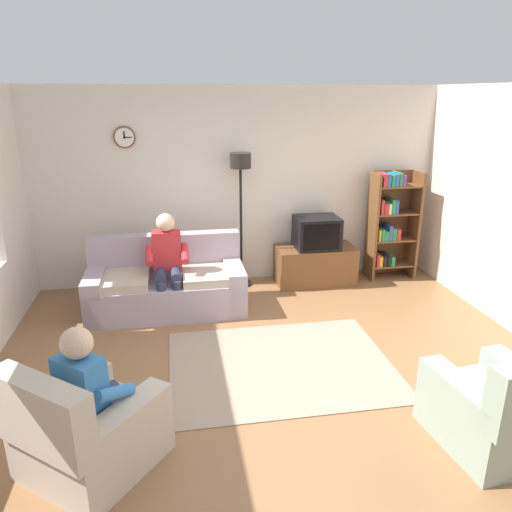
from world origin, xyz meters
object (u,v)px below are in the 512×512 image
(tv_stand, at_px, (315,265))
(armchair_near_bookshelf, at_px, (497,411))
(couch, at_px, (167,286))
(floor_lamp, at_px, (241,183))
(armchair_near_window, at_px, (88,433))
(bookshelf, at_px, (390,222))
(tv, at_px, (317,232))
(person_in_left_armchair, at_px, (93,389))
(person_on_couch, at_px, (167,259))

(tv_stand, distance_m, armchair_near_bookshelf, 3.52)
(couch, relative_size, armchair_near_bookshelf, 1.97)
(couch, xyz_separation_m, floor_lamp, (1.04, 0.67, 1.14))
(armchair_near_window, bearing_deg, tv_stand, 50.87)
(bookshelf, bearing_deg, floor_lamp, 179.16)
(couch, height_order, armchair_near_window, same)
(tv, bearing_deg, bookshelf, 4.70)
(tv, distance_m, armchair_near_window, 4.17)
(couch, xyz_separation_m, bookshelf, (3.20, 0.63, 0.51))
(armchair_near_window, bearing_deg, armchair_near_bookshelf, -5.14)
(person_in_left_armchair, bearing_deg, tv, 50.66)
(bookshelf, distance_m, person_on_couch, 3.25)
(tv_stand, height_order, person_on_couch, person_on_couch)
(bookshelf, height_order, armchair_near_window, bookshelf)
(armchair_near_bookshelf, bearing_deg, armchair_near_window, 174.86)
(tv_stand, bearing_deg, couch, -164.75)
(tv, relative_size, person_in_left_armchair, 0.54)
(couch, distance_m, tv_stand, 2.16)
(bookshelf, relative_size, floor_lamp, 0.84)
(bookshelf, relative_size, armchair_near_bookshelf, 1.61)
(floor_lamp, bearing_deg, tv_stand, -5.41)
(bookshelf, relative_size, armchair_near_window, 1.31)
(couch, height_order, person_on_couch, person_on_couch)
(tv, xyz_separation_m, person_in_left_armchair, (-2.57, -3.13, -0.15))
(floor_lamp, xyz_separation_m, armchair_near_window, (-1.58, -3.33, -1.16))
(tv, bearing_deg, armchair_near_bookshelf, -83.34)
(tv, xyz_separation_m, floor_lamp, (-1.04, 0.12, 0.70))
(armchair_near_bookshelf, bearing_deg, couch, 130.28)
(armchair_near_window, bearing_deg, person_on_couch, 77.21)
(person_in_left_armchair, bearing_deg, armchair_near_bookshelf, -6.55)
(couch, distance_m, person_on_couch, 0.40)
(floor_lamp, height_order, armchair_near_window, floor_lamp)
(armchair_near_bookshelf, bearing_deg, floor_lamp, 111.93)
(person_on_couch, bearing_deg, person_in_left_armchair, -101.89)
(couch, xyz_separation_m, tv, (2.08, 0.54, 0.44))
(couch, xyz_separation_m, armchair_near_bookshelf, (2.49, -2.93, -0.02))
(tv_stand, xyz_separation_m, person_on_couch, (-2.05, -0.68, 0.43))
(tv, height_order, bookshelf, bookshelf)
(bookshelf, bearing_deg, tv_stand, -176.55)
(tv_stand, xyz_separation_m, armchair_near_window, (-2.63, -3.23, 0.02))
(person_on_couch, bearing_deg, bookshelf, 13.25)
(tv_stand, relative_size, person_in_left_armchair, 0.98)
(armchair_near_bookshelf, xyz_separation_m, person_in_left_armchair, (-2.98, 0.34, 0.32))
(couch, relative_size, tv_stand, 1.73)
(couch, distance_m, tv, 2.19)
(tv, xyz_separation_m, armchair_near_window, (-2.63, -3.20, -0.46))
(armchair_near_window, bearing_deg, tv, 50.66)
(tv, xyz_separation_m, bookshelf, (1.12, 0.09, 0.07))
(bookshelf, height_order, armchair_near_bookshelf, bookshelf)
(tv_stand, distance_m, person_in_left_armchair, 4.09)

